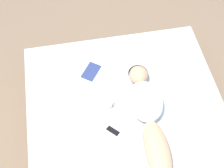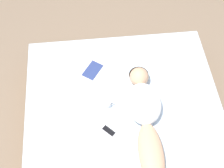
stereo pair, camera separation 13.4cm
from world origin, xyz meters
name	(u,v)px [view 1 (the left image)]	position (x,y,z in m)	size (l,w,h in m)	color
ground_plane	(128,143)	(0.00, 0.00, 0.00)	(12.00, 12.00, 0.00)	#7A6651
bed	(129,134)	(0.00, 0.00, 0.23)	(1.98, 2.26, 0.46)	tan
person	(147,111)	(0.18, 0.06, 0.55)	(0.34, 1.21, 0.21)	tan
open_magazine	(82,68)	(-0.36, 0.72, 0.46)	(0.54, 0.51, 0.01)	silver
coffee_mug	(108,104)	(-0.17, 0.23, 0.50)	(0.12, 0.09, 0.08)	white
cell_phone	(113,131)	(-0.17, -0.04, 0.46)	(0.15, 0.15, 0.01)	silver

